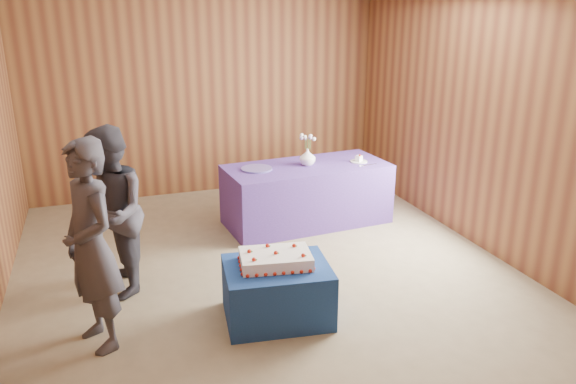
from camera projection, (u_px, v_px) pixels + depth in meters
name	position (u px, v px, depth m)	size (l,w,h in m)	color
ground	(270.00, 278.00, 5.69)	(6.00, 6.00, 0.00)	gray
room_shell	(268.00, 100.00, 5.12)	(5.04, 6.04, 2.72)	brown
cake_table	(277.00, 292.00, 4.90)	(0.90, 0.70, 0.50)	navy
serving_table	(307.00, 194.00, 7.02)	(2.00, 0.90, 0.75)	#583799
sheet_cake	(276.00, 259.00, 4.82)	(0.69, 0.52, 0.15)	white
vase	(308.00, 157.00, 6.88)	(0.20, 0.20, 0.21)	white
flower_spray	(308.00, 138.00, 6.80)	(0.21, 0.21, 0.16)	#2F5E25
platter	(257.00, 169.00, 6.72)	(0.37, 0.37, 0.02)	#5B4F9E
plate	(359.00, 161.00, 7.05)	(0.22, 0.22, 0.01)	silver
cake_slice	(359.00, 158.00, 7.03)	(0.10, 0.10, 0.09)	white
knife	(368.00, 165.00, 6.90)	(0.26, 0.02, 0.00)	silver
guest_left	(91.00, 247.00, 4.33)	(0.63, 0.41, 1.71)	#383741
guest_right	(111.00, 213.00, 5.16)	(0.79, 0.61, 1.62)	#373641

